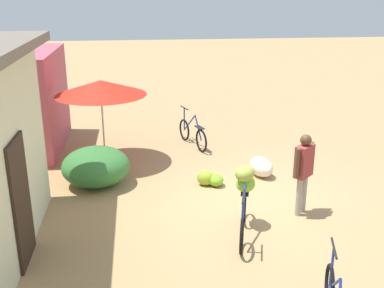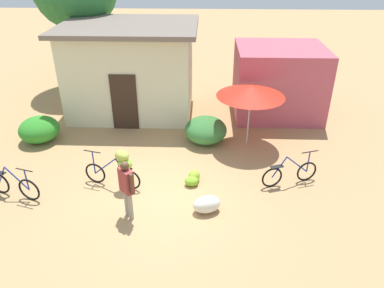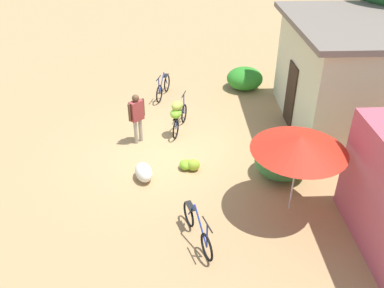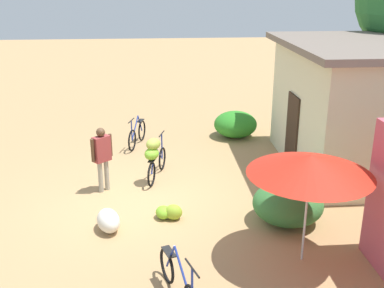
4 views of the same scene
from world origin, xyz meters
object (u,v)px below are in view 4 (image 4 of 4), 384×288
object	(u,v)px
market_umbrella	(310,165)
bicycle_center_loaded	(179,282)
bicycle_near_pile	(154,155)
produce_sack	(108,221)
banana_pile_on_ground	(169,212)
person_vendor	(102,153)
bicycle_leftmost	(137,134)
building_low	(359,106)

from	to	relation	value
market_umbrella	bicycle_center_loaded	bearing A→B (deg)	-67.37
bicycle_near_pile	produce_sack	distance (m)	2.56
bicycle_near_pile	banana_pile_on_ground	bearing A→B (deg)	8.24
bicycle_near_pile	banana_pile_on_ground	world-z (taller)	bicycle_near_pile
market_umbrella	person_vendor	size ratio (longest dim) A/B	1.36
bicycle_center_loaded	banana_pile_on_ground	distance (m)	2.66
market_umbrella	bicycle_leftmost	world-z (taller)	market_umbrella
person_vendor	market_umbrella	bearing A→B (deg)	50.01
banana_pile_on_ground	produce_sack	xyz separation A→B (m)	(0.38, -1.22, 0.07)
building_low	bicycle_center_loaded	size ratio (longest dim) A/B	3.10
building_low	person_vendor	distance (m)	6.63
bicycle_near_pile	bicycle_center_loaded	xyz separation A→B (m)	(4.60, 0.35, -0.37)
building_low	banana_pile_on_ground	bearing A→B (deg)	-63.64
building_low	market_umbrella	distance (m)	5.00
bicycle_leftmost	produce_sack	bearing A→B (deg)	-4.94
market_umbrella	bicycle_center_loaded	size ratio (longest dim) A/B	1.34
produce_sack	person_vendor	distance (m)	2.04
market_umbrella	bicycle_leftmost	bearing A→B (deg)	-153.77
bicycle_center_loaded	banana_pile_on_ground	world-z (taller)	bicycle_center_loaded
market_umbrella	produce_sack	xyz separation A→B (m)	(-1.32, -3.56, -1.63)
bicycle_near_pile	produce_sack	bearing A→B (deg)	-22.01
bicycle_leftmost	banana_pile_on_ground	size ratio (longest dim) A/B	2.48
bicycle_near_pile	bicycle_center_loaded	world-z (taller)	bicycle_near_pile
person_vendor	bicycle_near_pile	bearing A→B (deg)	110.36
bicycle_near_pile	banana_pile_on_ground	size ratio (longest dim) A/B	2.60
building_low	market_umbrella	bearing A→B (deg)	-32.67
person_vendor	bicycle_center_loaded	bearing A→B (deg)	20.46
produce_sack	person_vendor	xyz separation A→B (m)	(-1.88, -0.26, 0.74)
bicycle_center_loaded	produce_sack	distance (m)	2.61
bicycle_near_pile	person_vendor	bearing A→B (deg)	-69.64
banana_pile_on_ground	person_vendor	size ratio (longest dim) A/B	0.40
bicycle_leftmost	bicycle_near_pile	distance (m)	2.76
market_umbrella	banana_pile_on_ground	xyz separation A→B (m)	(-1.71, -2.34, -1.70)
bicycle_center_loaded	market_umbrella	bearing A→B (deg)	112.63
banana_pile_on_ground	bicycle_center_loaded	bearing A→B (deg)	1.40
market_umbrella	building_low	bearing A→B (deg)	147.33
market_umbrella	produce_sack	world-z (taller)	market_umbrella
bicycle_leftmost	person_vendor	size ratio (longest dim) A/B	0.98
bicycle_center_loaded	bicycle_leftmost	bearing A→B (deg)	-173.32
bicycle_leftmost	person_vendor	distance (m)	3.27
building_low	banana_pile_on_ground	size ratio (longest dim) A/B	7.97
bicycle_center_loaded	person_vendor	xyz separation A→B (m)	(-4.16, -1.55, 0.62)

